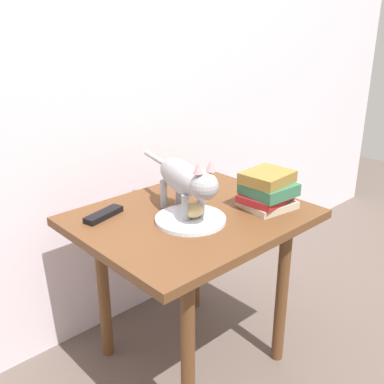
{
  "coord_description": "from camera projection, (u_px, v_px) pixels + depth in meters",
  "views": [
    {
      "loc": [
        -0.97,
        -1.05,
        1.24
      ],
      "look_at": [
        0.0,
        0.0,
        0.68
      ],
      "focal_mm": 42.62,
      "sensor_mm": 36.0,
      "label": 1
    }
  ],
  "objects": [
    {
      "name": "plate",
      "position": [
        191.0,
        219.0,
        1.5
      ],
      "size": [
        0.23,
        0.23,
        0.01
      ],
      "primitive_type": "cylinder",
      "color": "silver",
      "rests_on": "side_table"
    },
    {
      "name": "cat",
      "position": [
        185.0,
        179.0,
        1.5
      ],
      "size": [
        0.16,
        0.47,
        0.23
      ],
      "color": "#99999E",
      "rests_on": "side_table"
    },
    {
      "name": "tv_remote",
      "position": [
        104.0,
        215.0,
        1.53
      ],
      "size": [
        0.16,
        0.08,
        0.02
      ],
      "primitive_type": "cube",
      "rotation": [
        0.0,
        0.0,
        0.24
      ],
      "color": "black",
      "rests_on": "side_table"
    },
    {
      "name": "side_table",
      "position": [
        192.0,
        236.0,
        1.6
      ],
      "size": [
        0.76,
        0.62,
        0.6
      ],
      "color": "brown",
      "rests_on": "ground"
    },
    {
      "name": "candle_jar",
      "position": [
        199.0,
        183.0,
        1.74
      ],
      "size": [
        0.07,
        0.07,
        0.08
      ],
      "color": "silver",
      "rests_on": "side_table"
    },
    {
      "name": "bread_roll",
      "position": [
        194.0,
        210.0,
        1.5
      ],
      "size": [
        0.09,
        0.08,
        0.05
      ],
      "primitive_type": "ellipsoid",
      "rotation": [
        0.0,
        0.0,
        0.23
      ],
      "color": "#E0BC7A",
      "rests_on": "plate"
    },
    {
      "name": "ground_plane",
      "position": [
        192.0,
        354.0,
        1.78
      ],
      "size": [
        6.0,
        6.0,
        0.0
      ],
      "primitive_type": "plane",
      "color": "brown"
    },
    {
      "name": "book_stack",
      "position": [
        267.0,
        190.0,
        1.59
      ],
      "size": [
        0.19,
        0.18,
        0.13
      ],
      "color": "#BCB299",
      "rests_on": "side_table"
    },
    {
      "name": "back_panel",
      "position": [
        113.0,
        56.0,
        1.68
      ],
      "size": [
        4.0,
        0.04,
        2.2
      ],
      "primitive_type": "cube",
      "color": "silver",
      "rests_on": "ground"
    }
  ]
}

